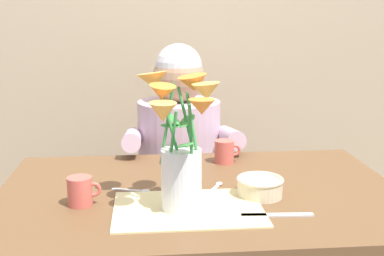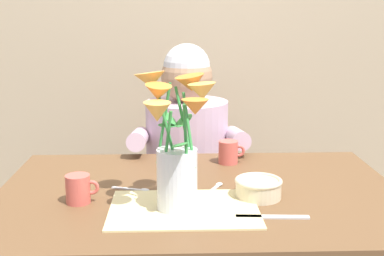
{
  "view_description": "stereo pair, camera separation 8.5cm",
  "coord_description": "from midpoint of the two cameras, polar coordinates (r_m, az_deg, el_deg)",
  "views": [
    {
      "loc": [
        -0.16,
        -1.42,
        1.26
      ],
      "look_at": [
        -0.02,
        0.05,
        0.92
      ],
      "focal_mm": 47.44,
      "sensor_mm": 36.0,
      "label": 1
    },
    {
      "loc": [
        -0.07,
        -1.43,
        1.26
      ],
      "look_at": [
        -0.02,
        0.05,
        0.92
      ],
      "focal_mm": 47.44,
      "sensor_mm": 36.0,
      "label": 2
    }
  ],
  "objects": [
    {
      "name": "ceramic_mug",
      "position": [
        1.78,
        5.51,
        -2.72
      ],
      "size": [
        0.09,
        0.07,
        0.08
      ],
      "color": "#CC564C",
      "rests_on": "dining_table"
    },
    {
      "name": "tea_cup",
      "position": [
        1.44,
        -10.98,
        -6.75
      ],
      "size": [
        0.09,
        0.07,
        0.08
      ],
      "color": "#CC564C",
      "rests_on": "dining_table"
    },
    {
      "name": "dining_table",
      "position": [
        1.56,
        2.4,
        -10.4
      ],
      "size": [
        1.2,
        0.8,
        0.74
      ],
      "color": "brown",
      "rests_on": "ground_plane"
    },
    {
      "name": "flower_vase",
      "position": [
        1.33,
        0.01,
        -1.68
      ],
      "size": [
        0.24,
        0.26,
        0.37
      ],
      "color": "silver",
      "rests_on": "dining_table"
    },
    {
      "name": "spoon_2",
      "position": [
        1.6,
        -10.53,
        -6.12
      ],
      "size": [
        0.06,
        0.12,
        0.01
      ],
      "color": "silver",
      "rests_on": "dining_table"
    },
    {
      "name": "spoon_0",
      "position": [
        1.54,
        4.27,
        -6.65
      ],
      "size": [
        0.07,
        0.11,
        0.01
      ],
      "color": "silver",
      "rests_on": "dining_table"
    },
    {
      "name": "ceramic_bowl",
      "position": [
        1.47,
        9.13,
        -6.63
      ],
      "size": [
        0.14,
        0.14,
        0.06
      ],
      "color": "beige",
      "rests_on": "dining_table"
    },
    {
      "name": "striped_placemat",
      "position": [
        1.38,
        0.87,
        -9.08
      ],
      "size": [
        0.4,
        0.28,
        0.0
      ],
      "primitive_type": "cube",
      "color": "beige",
      "rests_on": "dining_table"
    },
    {
      "name": "dinner_knife",
      "position": [
        1.35,
        10.85,
        -9.81
      ],
      "size": [
        0.19,
        0.03,
        0.0
      ],
      "primitive_type": "cube",
      "rotation": [
        0.0,
        0.0,
        -0.06
      ],
      "color": "silver",
      "rests_on": "dining_table"
    },
    {
      "name": "spoon_1",
      "position": [
        1.52,
        -4.66,
        -6.91
      ],
      "size": [
        0.12,
        0.05,
        0.01
      ],
      "color": "silver",
      "rests_on": "dining_table"
    },
    {
      "name": "wood_panel_backdrop",
      "position": [
        2.48,
        0.64,
        12.79
      ],
      "size": [
        4.0,
        0.1,
        2.5
      ],
      "primitive_type": "cube",
      "color": "tan",
      "rests_on": "ground_plane"
    },
    {
      "name": "seated_person",
      "position": [
        2.16,
        0.57,
        -5.85
      ],
      "size": [
        0.45,
        0.47,
        1.14
      ],
      "rotation": [
        0.0,
        0.0,
        0.02
      ],
      "color": "#4C4C56",
      "rests_on": "ground_plane"
    }
  ]
}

